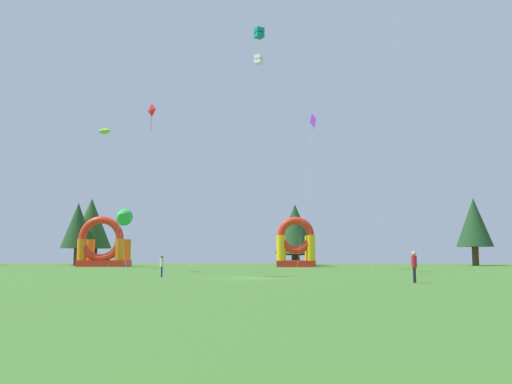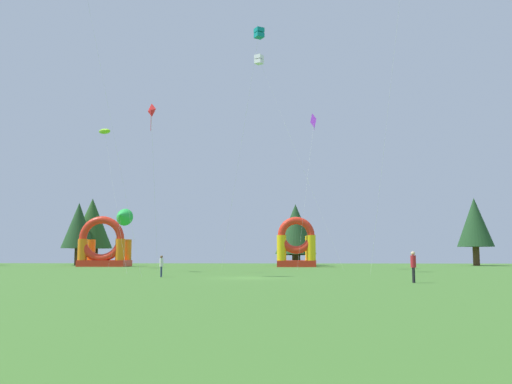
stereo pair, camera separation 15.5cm
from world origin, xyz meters
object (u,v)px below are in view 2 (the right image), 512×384
object	(u,v)px
kite_purple_diamond	(315,122)
person_midfield	(161,264)
kite_green_delta	(122,216)
inflatable_blue_arch	(103,249)
kite_red_diamond	(151,112)
kite_lime_parafoil	(105,132)
inflatable_red_slide	(296,248)
kite_white_box	(259,60)
kite_teal_box	(259,34)
person_left_edge	(413,264)

from	to	relation	value
kite_purple_diamond	person_midfield	world-z (taller)	kite_purple_diamond
kite_green_delta	inflatable_blue_arch	xyz separation A→B (m)	(-4.56, 7.09, -3.99)
kite_red_diamond	person_midfield	xyz separation A→B (m)	(3.57, -10.22, -14.35)
kite_lime_parafoil	person_midfield	distance (m)	19.46
inflatable_red_slide	kite_white_box	bearing A→B (deg)	-112.31
kite_teal_box	inflatable_blue_arch	distance (m)	37.14
kite_purple_diamond	person_left_edge	world-z (taller)	kite_purple_diamond
kite_red_diamond	kite_purple_diamond	size ratio (longest dim) A/B	0.86
person_left_edge	inflatable_red_slide	distance (m)	40.62
kite_purple_diamond	inflatable_blue_arch	size ratio (longest dim) A/B	2.73
kite_teal_box	inflatable_red_slide	size ratio (longest dim) A/B	3.71
kite_red_diamond	kite_purple_diamond	xyz separation A→B (m)	(16.71, 14.96, 2.53)
kite_white_box	person_left_edge	world-z (taller)	kite_white_box
kite_white_box	kite_purple_diamond	size ratio (longest dim) A/B	1.36
person_midfield	inflatable_blue_arch	bearing A→B (deg)	-160.29
inflatable_red_slide	person_midfield	bearing A→B (deg)	-108.47
person_midfield	kite_purple_diamond	bearing A→B (deg)	147.33
person_left_edge	kite_red_diamond	bearing A→B (deg)	-131.26
kite_purple_diamond	person_left_edge	size ratio (longest dim) A/B	9.89
kite_lime_parafoil	kite_white_box	bearing A→B (deg)	33.71
kite_purple_diamond	person_left_edge	distance (m)	36.85
kite_lime_parafoil	inflatable_red_slide	distance (m)	30.75
kite_purple_diamond	inflatable_red_slide	xyz separation A→B (m)	(-2.21, 7.53, -15.34)
kite_red_diamond	inflatable_blue_arch	world-z (taller)	kite_red_diamond
kite_white_box	person_left_edge	bearing A→B (deg)	-70.34
person_midfield	person_left_edge	distance (m)	18.48
kite_red_diamond	kite_lime_parafoil	xyz separation A→B (m)	(-4.99, 1.58, -1.47)
kite_green_delta	kite_white_box	bearing A→B (deg)	-13.49
kite_teal_box	kite_red_diamond	world-z (taller)	kite_teal_box
kite_purple_diamond	kite_lime_parafoil	distance (m)	25.80
kite_teal_box	inflatable_red_slide	distance (m)	29.84
kite_green_delta	inflatable_red_slide	bearing A→B (deg)	17.35
person_midfield	inflatable_blue_arch	world-z (taller)	inflatable_blue_arch
person_left_edge	kite_teal_box	bearing A→B (deg)	-153.42
kite_teal_box	kite_purple_diamond	bearing A→B (deg)	63.88
kite_green_delta	inflatable_red_slide	xyz separation A→B (m)	(21.65, 6.76, -3.89)
kite_green_delta	kite_lime_parafoil	size ratio (longest dim) A/B	0.53
kite_red_diamond	kite_lime_parafoil	size ratio (longest dim) A/B	1.12
kite_lime_parafoil	person_left_edge	size ratio (longest dim) A/B	7.58
kite_purple_diamond	person_midfield	size ratio (longest dim) A/B	11.55
kite_lime_parafoil	person_left_edge	world-z (taller)	kite_lime_parafoil
kite_red_diamond	kite_lime_parafoil	distance (m)	5.44
kite_lime_parafoil	inflatable_red_slide	size ratio (longest dim) A/B	2.16
person_left_edge	kite_white_box	bearing A→B (deg)	-160.82
kite_green_delta	person_left_edge	size ratio (longest dim) A/B	4.02
kite_green_delta	kite_red_diamond	bearing A→B (deg)	-65.55
kite_red_diamond	person_midfield	bearing A→B (deg)	-70.73
kite_white_box	inflatable_blue_arch	bearing A→B (deg)	152.71
kite_teal_box	kite_red_diamond	size ratio (longest dim) A/B	1.53
kite_purple_diamond	kite_lime_parafoil	xyz separation A→B (m)	(-21.70, -13.37, -3.99)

